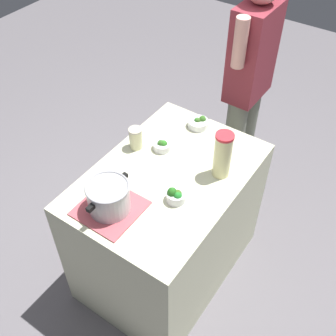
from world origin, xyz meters
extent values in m
plane|color=slate|center=(0.00, 0.00, 0.00)|extent=(8.00, 8.00, 0.00)
cube|color=beige|center=(0.00, 0.00, 0.44)|extent=(1.10, 0.76, 0.89)
cube|color=#BA4F58|center=(-0.36, 0.10, 0.89)|extent=(0.30, 0.30, 0.01)
cylinder|color=#B7B7BC|center=(-0.36, 0.10, 0.97)|extent=(0.21, 0.21, 0.15)
torus|color=#99999E|center=(-0.36, 0.10, 1.05)|extent=(0.22, 0.22, 0.01)
cube|color=black|center=(-0.48, 0.10, 1.01)|extent=(0.04, 0.02, 0.02)
cube|color=black|center=(-0.24, 0.10, 1.01)|extent=(0.04, 0.02, 0.02)
cylinder|color=beige|center=(0.17, -0.23, 1.01)|extent=(0.09, 0.09, 0.26)
cylinder|color=red|center=(0.17, -0.23, 1.15)|extent=(0.10, 0.10, 0.02)
ellipsoid|color=yellow|center=(0.18, -0.23, 1.08)|extent=(0.04, 0.04, 0.01)
cylinder|color=beige|center=(0.08, 0.28, 0.95)|extent=(0.08, 0.08, 0.12)
cylinder|color=#B2AD99|center=(0.08, 0.28, 1.01)|extent=(0.08, 0.08, 0.01)
cylinder|color=silver|center=(0.44, 0.08, 0.91)|extent=(0.13, 0.13, 0.04)
ellipsoid|color=#337727|center=(0.44, 0.09, 0.93)|extent=(0.04, 0.04, 0.04)
ellipsoid|color=#3A6324|center=(0.44, 0.09, 0.93)|extent=(0.04, 0.04, 0.04)
ellipsoid|color=#366A24|center=(0.47, 0.07, 0.93)|extent=(0.04, 0.04, 0.05)
cylinder|color=silver|center=(0.15, 0.15, 0.91)|extent=(0.10, 0.10, 0.04)
ellipsoid|color=#316423|center=(0.15, 0.15, 0.93)|extent=(0.04, 0.04, 0.05)
ellipsoid|color=#2F7823|center=(0.15, 0.14, 0.93)|extent=(0.04, 0.04, 0.05)
cylinder|color=silver|center=(-0.13, -0.14, 0.91)|extent=(0.10, 0.10, 0.05)
ellipsoid|color=#227F2A|center=(-0.13, -0.15, 0.93)|extent=(0.05, 0.05, 0.05)
ellipsoid|color=#3B6320|center=(-0.12, -0.14, 0.93)|extent=(0.04, 0.04, 0.05)
ellipsoid|color=#23631C|center=(-0.14, -0.12, 0.94)|extent=(0.05, 0.05, 0.06)
cylinder|color=gray|center=(0.83, 0.00, 0.44)|extent=(0.14, 0.14, 0.88)
cylinder|color=gray|center=(1.03, 0.00, 0.44)|extent=(0.14, 0.14, 0.88)
cube|color=maroon|center=(0.93, 0.00, 1.19)|extent=(0.34, 0.20, 0.62)
cylinder|color=#DF9D90|center=(0.72, 0.00, 1.34)|extent=(0.08, 0.08, 0.30)
cylinder|color=#DF9D90|center=(1.14, 0.00, 1.34)|extent=(0.08, 0.08, 0.30)
camera|label=1|loc=(-1.30, -0.89, 2.49)|focal=44.64mm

